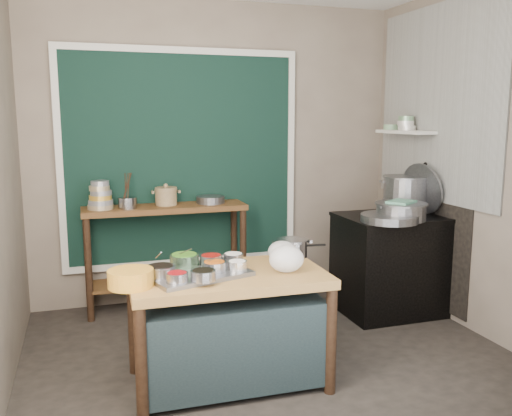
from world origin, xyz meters
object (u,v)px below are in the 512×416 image
object	(u,v)px
steamer	(401,211)
condiment_tray	(196,273)
back_counter	(166,257)
utensil_cup	(128,203)
prep_table	(228,328)
saucepan	(292,248)
ceramic_crock	(166,197)
stove_block	(391,265)
yellow_basin	(131,278)
stock_pot	(405,194)

from	to	relation	value
steamer	condiment_tray	bearing A→B (deg)	-161.13
back_counter	steamer	xyz separation A→B (m)	(1.85, -0.93, 0.48)
utensil_cup	steamer	xyz separation A→B (m)	(2.18, -0.88, -0.05)
prep_table	saucepan	world-z (taller)	saucepan
back_counter	condiment_tray	size ratio (longest dim) A/B	2.37
utensil_cup	ceramic_crock	size ratio (longest dim) A/B	0.76
condiment_tray	steamer	world-z (taller)	steamer
stove_block	utensil_cup	bearing A→B (deg)	163.04
back_counter	prep_table	bearing A→B (deg)	-84.23
back_counter	stove_block	world-z (taller)	back_counter
prep_table	yellow_basin	world-z (taller)	yellow_basin
yellow_basin	saucepan	world-z (taller)	saucepan
prep_table	stock_pot	distance (m)	2.25
prep_table	utensil_cup	xyz separation A→B (m)	(-0.49, 1.53, 0.62)
yellow_basin	steamer	xyz separation A→B (m)	(2.30, 0.76, 0.15)
utensil_cup	ceramic_crock	distance (m)	0.36
stock_pot	steamer	size ratio (longest dim) A/B	0.95
stock_pot	steamer	bearing A→B (deg)	-128.00
back_counter	yellow_basin	size ratio (longest dim) A/B	5.41
back_counter	steamer	world-z (taller)	steamer
condiment_tray	yellow_basin	distance (m)	0.43
saucepan	condiment_tray	bearing A→B (deg)	-153.89
back_counter	steamer	size ratio (longest dim) A/B	3.25
stock_pot	back_counter	bearing A→B (deg)	163.29
steamer	back_counter	bearing A→B (deg)	153.33
stove_block	yellow_basin	bearing A→B (deg)	-157.97
back_counter	ceramic_crock	world-z (taller)	ceramic_crock
back_counter	ceramic_crock	distance (m)	0.55
condiment_tray	utensil_cup	bearing A→B (deg)	100.72
saucepan	prep_table	bearing A→B (deg)	-147.12
stock_pot	steamer	distance (m)	0.39
utensil_cup	ceramic_crock	world-z (taller)	ceramic_crock
condiment_tray	yellow_basin	size ratio (longest dim) A/B	2.28
prep_table	stock_pot	size ratio (longest dim) A/B	2.95
prep_table	saucepan	distance (m)	0.74
saucepan	stock_pot	distance (m)	1.56
ceramic_crock	steamer	world-z (taller)	ceramic_crock
saucepan	ceramic_crock	xyz separation A→B (m)	(-0.69, 1.35, 0.21)
prep_table	saucepan	xyz separation A→B (m)	(0.54, 0.25, 0.44)
utensil_cup	yellow_basin	bearing A→B (deg)	-94.37
stove_block	yellow_basin	distance (m)	2.57
yellow_basin	ceramic_crock	distance (m)	1.79
condiment_tray	saucepan	xyz separation A→B (m)	(0.75, 0.25, 0.05)
back_counter	ceramic_crock	xyz separation A→B (m)	(0.02, 0.03, 0.55)
prep_table	steamer	bearing A→B (deg)	22.44
steamer	saucepan	bearing A→B (deg)	-160.78
stock_pot	condiment_tray	bearing A→B (deg)	-155.97
yellow_basin	steamer	distance (m)	2.43
condiment_tray	stock_pot	bearing A→B (deg)	24.03
prep_table	stove_block	world-z (taller)	stove_block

